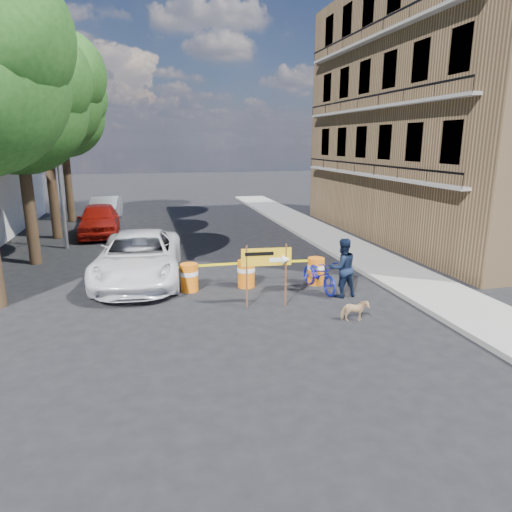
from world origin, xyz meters
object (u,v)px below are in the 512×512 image
barrel_mid_left (189,277)px  bicycle (320,261)px  barrel_far_left (136,281)px  barrel_far_right (316,270)px  sedan_red (99,220)px  sedan_silver (105,209)px  suv_white (139,257)px  dog (355,311)px  pedestrian (342,268)px  barrel_mid_right (246,273)px  detour_sign (273,261)px

barrel_mid_left → bicycle: 4.21m
barrel_far_left → barrel_far_right: size_ratio=1.00×
sedan_red → sedan_silver: size_ratio=1.07×
barrel_mid_left → sedan_silver: 14.89m
suv_white → sedan_silver: size_ratio=1.32×
bicycle → dog: bicycle is taller
barrel_mid_left → sedan_red: 10.73m
barrel_mid_left → sedan_red: (-3.55, 10.12, 0.35)m
barrel_far_left → pedestrian: size_ratio=0.49×
barrel_mid_left → pedestrian: (4.53, -1.65, 0.45)m
barrel_mid_right → suv_white: (-3.41, 1.59, 0.35)m
detour_sign → sedan_red: bearing=120.3°
barrel_mid_right → barrel_far_right: same height
pedestrian → sedan_red: pedestrian is taller
barrel_far_right → sedan_red: size_ratio=0.19×
barrel_far_left → dog: (5.67, -3.55, -0.17)m
detour_sign → sedan_red: size_ratio=0.39×
barrel_far_left → suv_white: (0.10, 1.64, 0.35)m
pedestrian → sedan_silver: 18.01m
sedan_red → barrel_far_right: bearing=-54.9°
barrel_mid_left → bicycle: bicycle is taller
barrel_far_left → barrel_mid_right: bearing=0.8°
barrel_far_right → bicycle: bearing=-101.8°
barrel_far_right → bicycle: bicycle is taller
sedan_red → barrel_far_left: bearing=-81.1°
barrel_far_left → barrel_far_right: (5.86, -0.19, 0.00)m
barrel_mid_left → bicycle: bearing=-12.8°
barrel_mid_left → barrel_mid_right: same height
barrel_far_left → barrel_mid_left: 1.64m
suv_white → sedan_red: suv_white is taller
bicycle → dog: size_ratio=2.79×
bicycle → sedan_silver: (-7.62, 15.38, -0.25)m
suv_white → sedan_silver: (-2.00, 12.88, -0.09)m
pedestrian → sedan_red: bearing=-61.7°
suv_white → sedan_red: (-2.00, 8.55, -0.01)m
barrel_mid_right → dog: bearing=-59.1°
barrel_mid_right → detour_sign: detour_sign is taller
barrel_far_right → detour_sign: (-2.01, -1.75, 0.89)m
barrel_mid_right → bicycle: size_ratio=0.46×
barrel_mid_right → pedestrian: size_ratio=0.49×
barrel_far_right → detour_sign: detour_sign is taller
sedan_silver → barrel_mid_right: bearing=-65.7°
barrel_mid_left → barrel_far_right: (4.21, -0.25, 0.00)m
barrel_far_left → bicycle: bearing=-8.6°
detour_sign → bicycle: bicycle is taller
barrel_far_left → barrel_mid_right: size_ratio=1.00×
sedan_silver → barrel_far_right: bearing=-58.4°
dog → suv_white: (-5.57, 5.20, 0.53)m
sedan_red → dog: bearing=-62.9°
sedan_silver → barrel_mid_left: bearing=-72.5°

